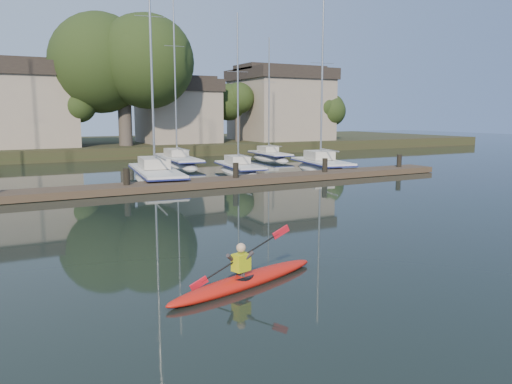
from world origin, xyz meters
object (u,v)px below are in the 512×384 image
sailboat_2 (156,183)px  sailboat_7 (270,161)px  dock (184,184)px  sailboat_6 (178,166)px  sailboat_3 (239,174)px  kayak (245,278)px  sailboat_4 (321,173)px

sailboat_2 → sailboat_7: 15.96m
dock → sailboat_6: sailboat_6 is taller
dock → sailboat_3: sailboat_3 is taller
sailboat_2 → sailboat_3: (6.16, 1.43, 0.03)m
kayak → sailboat_7: bearing=42.3°
sailboat_2 → sailboat_6: size_ratio=1.05×
kayak → sailboat_7: size_ratio=0.39×
kayak → sailboat_4: sailboat_4 is taller
kayak → sailboat_2: size_ratio=0.27×
sailboat_6 → sailboat_4: bearing=-43.0°
sailboat_4 → sailboat_6: 11.33m
dock → sailboat_7: sailboat_7 is taller
sailboat_3 → sailboat_7: size_ratio=1.01×
sailboat_2 → sailboat_4: sailboat_2 is taller
sailboat_6 → sailboat_7: bearing=10.6°
kayak → sailboat_2: sailboat_2 is taller
kayak → sailboat_7: 32.57m
dock → sailboat_6: size_ratio=2.23×
kayak → sailboat_3: size_ratio=0.38×
sailboat_6 → kayak: bearing=-101.4°
sailboat_7 → sailboat_4: bearing=-91.4°
sailboat_3 → kayak: bearing=-108.1°
dock → sailboat_6: (3.89, 12.27, -0.38)m
sailboat_2 → sailboat_7: sailboat_2 is taller
sailboat_2 → sailboat_3: sailboat_2 is taller
dock → sailboat_3: (5.78, 5.28, -0.37)m
dock → sailboat_6: bearing=72.4°
sailboat_3 → sailboat_6: (-1.88, 6.99, -0.01)m
sailboat_2 → sailboat_7: (12.96, 9.32, 0.03)m
sailboat_3 → sailboat_7: sailboat_3 is taller
dock → kayak: bearing=-104.7°
sailboat_6 → sailboat_7: sailboat_6 is taller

